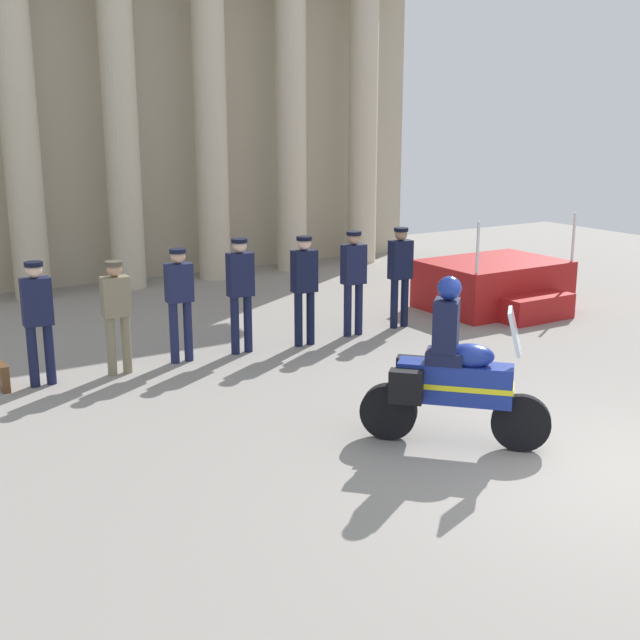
{
  "coord_description": "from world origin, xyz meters",
  "views": [
    {
      "loc": [
        -6.64,
        -5.16,
        3.6
      ],
      "look_at": [
        -1.24,
        3.56,
        1.0
      ],
      "focal_mm": 46.43,
      "sensor_mm": 36.0,
      "label": 1
    }
  ],
  "objects_px": {
    "officer_in_row_0": "(38,314)",
    "briefcase_on_ground": "(4,377)",
    "officer_in_row_2": "(180,296)",
    "officer_in_row_5": "(354,275)",
    "motorcycle_with_rider": "(449,376)",
    "reviewing_stand": "(496,286)",
    "officer_in_row_4": "(304,282)",
    "officer_in_row_1": "(116,308)",
    "officer_in_row_3": "(241,286)",
    "officer_in_row_6": "(400,269)"
  },
  "relations": [
    {
      "from": "officer_in_row_0",
      "to": "briefcase_on_ground",
      "type": "distance_m",
      "value": 0.96
    },
    {
      "from": "officer_in_row_2",
      "to": "officer_in_row_5",
      "type": "bearing_deg",
      "value": -178.44
    },
    {
      "from": "officer_in_row_0",
      "to": "officer_in_row_5",
      "type": "relative_size",
      "value": 0.98
    },
    {
      "from": "officer_in_row_2",
      "to": "motorcycle_with_rider",
      "type": "xyz_separation_m",
      "value": [
        1.29,
        -4.46,
        -0.2
      ]
    },
    {
      "from": "reviewing_stand",
      "to": "officer_in_row_4",
      "type": "relative_size",
      "value": 1.44
    },
    {
      "from": "officer_in_row_4",
      "to": "officer_in_row_0",
      "type": "bearing_deg",
      "value": 1.02
    },
    {
      "from": "officer_in_row_1",
      "to": "motorcycle_with_rider",
      "type": "distance_m",
      "value": 4.93
    },
    {
      "from": "officer_in_row_0",
      "to": "motorcycle_with_rider",
      "type": "xyz_separation_m",
      "value": [
        3.31,
        -4.43,
        -0.2
      ]
    },
    {
      "from": "briefcase_on_ground",
      "to": "officer_in_row_3",
      "type": "bearing_deg",
      "value": -1.14
    },
    {
      "from": "reviewing_stand",
      "to": "officer_in_row_0",
      "type": "distance_m",
      "value": 8.34
    },
    {
      "from": "officer_in_row_5",
      "to": "motorcycle_with_rider",
      "type": "relative_size",
      "value": 0.91
    },
    {
      "from": "briefcase_on_ground",
      "to": "officer_in_row_4",
      "type": "bearing_deg",
      "value": -2.7
    },
    {
      "from": "officer_in_row_1",
      "to": "officer_in_row_6",
      "type": "height_order",
      "value": "officer_in_row_6"
    },
    {
      "from": "officer_in_row_0",
      "to": "officer_in_row_5",
      "type": "xyz_separation_m",
      "value": [
        5.0,
        -0.07,
        0.02
      ]
    },
    {
      "from": "officer_in_row_2",
      "to": "officer_in_row_6",
      "type": "xyz_separation_m",
      "value": [
        3.95,
        -0.06,
        0.01
      ]
    },
    {
      "from": "officer_in_row_0",
      "to": "officer_in_row_1",
      "type": "xyz_separation_m",
      "value": [
        1.05,
        -0.06,
        -0.05
      ]
    },
    {
      "from": "reviewing_stand",
      "to": "officer_in_row_3",
      "type": "distance_m",
      "value": 5.38
    },
    {
      "from": "officer_in_row_2",
      "to": "officer_in_row_5",
      "type": "height_order",
      "value": "officer_in_row_5"
    },
    {
      "from": "officer_in_row_2",
      "to": "briefcase_on_ground",
      "type": "distance_m",
      "value": 2.64
    },
    {
      "from": "officer_in_row_0",
      "to": "officer_in_row_4",
      "type": "height_order",
      "value": "officer_in_row_4"
    },
    {
      "from": "officer_in_row_2",
      "to": "briefcase_on_ground",
      "type": "bearing_deg",
      "value": 2.81
    },
    {
      "from": "officer_in_row_4",
      "to": "officer_in_row_6",
      "type": "distance_m",
      "value": 1.96
    },
    {
      "from": "officer_in_row_4",
      "to": "officer_in_row_3",
      "type": "bearing_deg",
      "value": -4.51
    },
    {
      "from": "officer_in_row_0",
      "to": "motorcycle_with_rider",
      "type": "distance_m",
      "value": 5.54
    },
    {
      "from": "officer_in_row_3",
      "to": "officer_in_row_6",
      "type": "height_order",
      "value": "officer_in_row_3"
    },
    {
      "from": "officer_in_row_2",
      "to": "officer_in_row_4",
      "type": "height_order",
      "value": "officer_in_row_4"
    },
    {
      "from": "officer_in_row_3",
      "to": "officer_in_row_6",
      "type": "bearing_deg",
      "value": -177.02
    },
    {
      "from": "briefcase_on_ground",
      "to": "officer_in_row_0",
      "type": "bearing_deg",
      "value": -5.49
    },
    {
      "from": "officer_in_row_3",
      "to": "officer_in_row_6",
      "type": "distance_m",
      "value": 2.99
    },
    {
      "from": "officer_in_row_0",
      "to": "officer_in_row_3",
      "type": "xyz_separation_m",
      "value": [
        2.98,
        -0.02,
        0.04
      ]
    },
    {
      "from": "reviewing_stand",
      "to": "officer_in_row_2",
      "type": "height_order",
      "value": "reviewing_stand"
    },
    {
      "from": "officer_in_row_1",
      "to": "officer_in_row_4",
      "type": "relative_size",
      "value": 0.93
    },
    {
      "from": "officer_in_row_6",
      "to": "briefcase_on_ground",
      "type": "distance_m",
      "value": 6.51
    },
    {
      "from": "officer_in_row_0",
      "to": "officer_in_row_5",
      "type": "distance_m",
      "value": 5.0
    },
    {
      "from": "officer_in_row_1",
      "to": "officer_in_row_4",
      "type": "bearing_deg",
      "value": -178.71
    },
    {
      "from": "officer_in_row_5",
      "to": "briefcase_on_ground",
      "type": "relative_size",
      "value": 4.79
    },
    {
      "from": "officer_in_row_2",
      "to": "officer_in_row_6",
      "type": "height_order",
      "value": "officer_in_row_6"
    },
    {
      "from": "reviewing_stand",
      "to": "officer_in_row_1",
      "type": "height_order",
      "value": "reviewing_stand"
    },
    {
      "from": "reviewing_stand",
      "to": "officer_in_row_5",
      "type": "distance_m",
      "value": 3.38
    },
    {
      "from": "officer_in_row_1",
      "to": "briefcase_on_ground",
      "type": "height_order",
      "value": "officer_in_row_1"
    },
    {
      "from": "officer_in_row_3",
      "to": "officer_in_row_1",
      "type": "bearing_deg",
      "value": 4.41
    },
    {
      "from": "reviewing_stand",
      "to": "officer_in_row_0",
      "type": "bearing_deg",
      "value": -179.27
    },
    {
      "from": "officer_in_row_0",
      "to": "officer_in_row_5",
      "type": "bearing_deg",
      "value": -177.45
    },
    {
      "from": "officer_in_row_1",
      "to": "officer_in_row_4",
      "type": "xyz_separation_m",
      "value": [
        2.96,
        -0.11,
        0.07
      ]
    },
    {
      "from": "reviewing_stand",
      "to": "motorcycle_with_rider",
      "type": "relative_size",
      "value": 1.32
    },
    {
      "from": "officer_in_row_1",
      "to": "officer_in_row_3",
      "type": "height_order",
      "value": "officer_in_row_3"
    },
    {
      "from": "officer_in_row_2",
      "to": "officer_in_row_5",
      "type": "xyz_separation_m",
      "value": [
        2.98,
        -0.09,
        0.02
      ]
    },
    {
      "from": "reviewing_stand",
      "to": "officer_in_row_6",
      "type": "height_order",
      "value": "reviewing_stand"
    },
    {
      "from": "officer_in_row_5",
      "to": "briefcase_on_ground",
      "type": "xyz_separation_m",
      "value": [
        -5.49,
        0.12,
        -0.84
      ]
    },
    {
      "from": "reviewing_stand",
      "to": "officer_in_row_0",
      "type": "xyz_separation_m",
      "value": [
        -8.32,
        -0.11,
        0.56
      ]
    }
  ]
}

